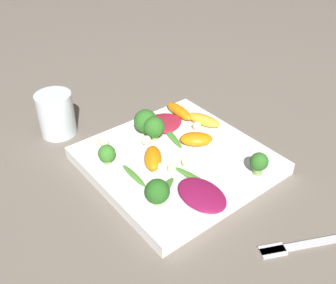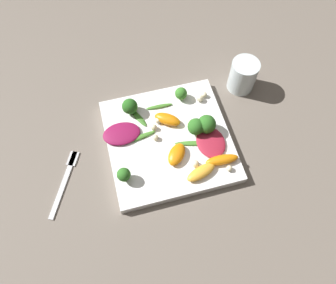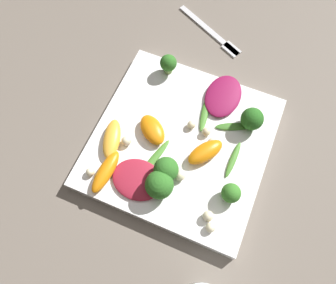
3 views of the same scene
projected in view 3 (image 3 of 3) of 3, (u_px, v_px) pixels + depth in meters
name	position (u px, v px, depth m)	size (l,w,h in m)	color
ground_plane	(181.00, 145.00, 0.56)	(2.40, 2.40, 0.00)	#6B6056
plate	(181.00, 143.00, 0.55)	(0.28, 0.28, 0.02)	white
fork	(215.00, 35.00, 0.65)	(0.09, 0.15, 0.01)	silver
radicchio_leaf_0	(223.00, 96.00, 0.57)	(0.09, 0.06, 0.01)	maroon
radicchio_leaf_1	(138.00, 179.00, 0.51)	(0.07, 0.08, 0.01)	maroon
orange_segment_0	(112.00, 139.00, 0.53)	(0.08, 0.05, 0.02)	#FCAD33
orange_segment_1	(152.00, 130.00, 0.54)	(0.06, 0.07, 0.02)	orange
orange_segment_2	(205.00, 152.00, 0.52)	(0.07, 0.06, 0.02)	orange
orange_segment_3	(106.00, 172.00, 0.51)	(0.08, 0.03, 0.02)	orange
broccoli_floret_0	(252.00, 119.00, 0.53)	(0.04, 0.04, 0.04)	#84AD5B
broccoli_floret_1	(164.00, 169.00, 0.50)	(0.04, 0.04, 0.05)	#84AD5B
broccoli_floret_2	(231.00, 193.00, 0.49)	(0.03, 0.03, 0.03)	#7A9E51
broccoli_floret_3	(168.00, 64.00, 0.58)	(0.03, 0.03, 0.04)	#7A9E51
broccoli_floret_4	(160.00, 185.00, 0.49)	(0.04, 0.04, 0.05)	#7A9E51
arugula_sprig_0	(151.00, 162.00, 0.52)	(0.09, 0.03, 0.01)	#47842D
arugula_sprig_1	(205.00, 113.00, 0.56)	(0.07, 0.02, 0.01)	#47842D
arugula_sprig_2	(234.00, 157.00, 0.53)	(0.07, 0.01, 0.01)	#47842D
arugula_sprig_3	(234.00, 127.00, 0.55)	(0.04, 0.06, 0.01)	#3D7528
macadamia_nut_0	(211.00, 228.00, 0.48)	(0.01, 0.01, 0.01)	beige
macadamia_nut_1	(90.00, 172.00, 0.51)	(0.01, 0.01, 0.01)	beige
macadamia_nut_2	(180.00, 175.00, 0.51)	(0.02, 0.02, 0.02)	beige
macadamia_nut_3	(208.00, 216.00, 0.49)	(0.02, 0.02, 0.02)	beige
macadamia_nut_4	(126.00, 141.00, 0.53)	(0.02, 0.02, 0.02)	beige
macadamia_nut_5	(191.00, 125.00, 0.55)	(0.01, 0.01, 0.01)	beige
macadamia_nut_6	(206.00, 132.00, 0.54)	(0.01, 0.01, 0.01)	beige
macadamia_nut_7	(212.00, 142.00, 0.53)	(0.02, 0.02, 0.02)	beige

